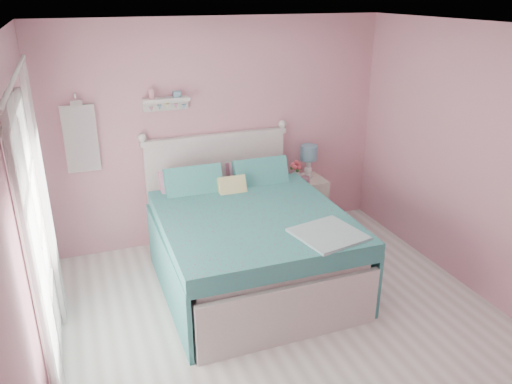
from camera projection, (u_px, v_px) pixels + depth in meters
floor at (299, 340)px, 4.39m from camera, size 4.50×4.50×0.00m
room_shell at (305, 170)px, 3.79m from camera, size 4.50×4.50×4.50m
bed at (247, 242)px, 5.18m from camera, size 1.79×2.26×1.31m
nightstand at (304, 204)px, 6.33m from camera, size 0.46×0.46×0.67m
table_lamp at (309, 155)px, 6.16m from camera, size 0.21×0.21×0.41m
vase at (296, 174)px, 6.13m from camera, size 0.15×0.15×0.15m
teacup at (305, 180)px, 6.07m from camera, size 0.12×0.12×0.08m
roses at (296, 166)px, 6.09m from camera, size 0.14×0.11×0.12m
wall_shelf at (166, 101)px, 5.43m from camera, size 0.50×0.15×0.25m
hanging_dress at (81, 139)px, 5.24m from camera, size 0.34×0.03×0.72m
french_door at (39, 250)px, 3.68m from camera, size 0.04×1.32×2.16m
curtain_near at (42, 289)px, 3.02m from camera, size 0.04×0.40×2.32m
curtain_far at (45, 199)px, 4.31m from camera, size 0.04×0.40×2.32m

